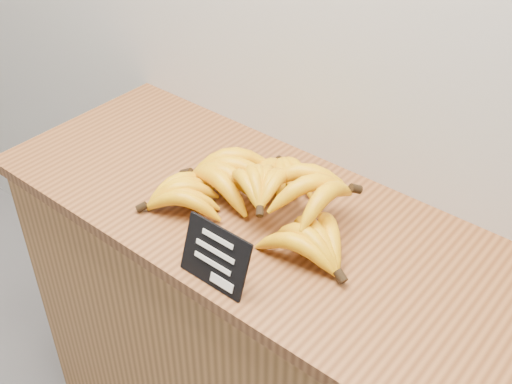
% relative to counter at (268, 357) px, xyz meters
% --- Properties ---
extents(counter, '(1.28, 0.50, 0.90)m').
position_rel_counter_xyz_m(counter, '(0.00, 0.00, 0.00)').
color(counter, '#A66E35').
rests_on(counter, ground).
extents(counter_top, '(1.33, 0.54, 0.03)m').
position_rel_counter_xyz_m(counter_top, '(0.00, 0.00, 0.47)').
color(counter_top, brown).
rests_on(counter_top, counter).
extents(chalkboard_sign, '(0.15, 0.05, 0.12)m').
position_rel_counter_xyz_m(chalkboard_sign, '(0.04, -0.22, 0.54)').
color(chalkboard_sign, black).
rests_on(chalkboard_sign, counter_top).
extents(banana_pile, '(0.52, 0.38, 0.12)m').
position_rel_counter_xyz_m(banana_pile, '(-0.02, -0.00, 0.53)').
color(banana_pile, '#E7AA09').
rests_on(banana_pile, counter_top).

